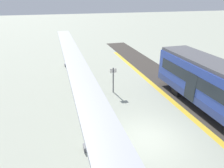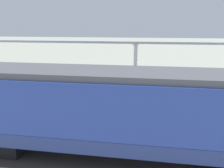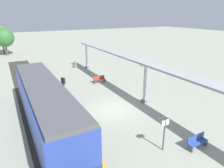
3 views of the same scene
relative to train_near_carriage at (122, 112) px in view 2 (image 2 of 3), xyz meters
The scene contains 8 objects.
ground_plane 5.89m from the train_near_carriage, ahead, with size 176.00×176.00×0.00m, color #9CA18F.
tactile_edge_strip 2.59m from the train_near_carriage, ahead, with size 0.46×38.12×0.01m, color gold.
trackbed 1.84m from the train_near_carriage, 91.64° to the left, with size 3.20×50.12×0.01m, color #38332D.
train_near_carriage is the anchor object (origin of this frame).
canopy_pillar_second 9.14m from the train_near_carriage, ahead, with size 1.10×0.44×3.82m.
canopy_beam 9.37m from the train_near_carriage, ahead, with size 1.20×30.15×0.16m, color #A8AAB2.
bench_near_end 10.97m from the train_near_carriage, 43.80° to the left, with size 1.51×0.47×0.86m.
passenger_waiting_near_edge 7.60m from the train_near_carriage, 64.99° to the left, with size 0.40×0.55×1.74m.
Camera 2 is at (-14.12, -1.20, 5.11)m, focal length 37.63 mm.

